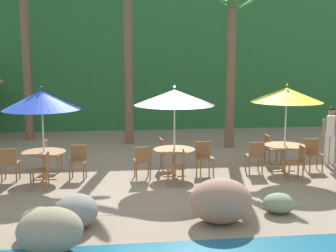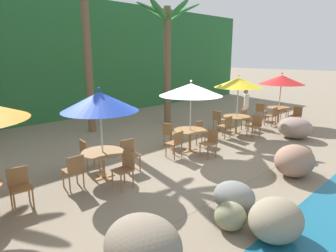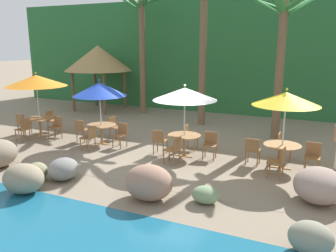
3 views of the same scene
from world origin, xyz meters
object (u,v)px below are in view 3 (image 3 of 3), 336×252
(chair_white_left, at_px, (159,140))
(palapa_hut, at_px, (98,58))
(chair_yellow_left, at_px, (253,149))
(palm_tree_nearest, at_px, (142,34))
(chair_yellow_right, at_px, (279,161))
(palm_tree_second, at_px, (204,28))
(chair_white_right, at_px, (174,149))
(chair_orange_right, at_px, (24,128))
(umbrella_blue, at_px, (100,89))
(umbrella_yellow, at_px, (286,99))
(chair_yellow_inland, at_px, (282,144))
(chair_white_inland, at_px, (189,135))
(chair_blue_left, at_px, (82,129))
(chair_blue_right, at_px, (90,136))
(chair_blue_seaward, at_px, (121,133))
(chair_yellow_seaward, at_px, (313,155))
(umbrella_orange, at_px, (36,81))
(chair_white_seaward, at_px, (210,143))
(dining_table_blue, at_px, (101,128))
(dining_table_orange, at_px, (40,121))
(palm_tree_third, at_px, (282,41))
(chair_orange_left, at_px, (23,122))
(chair_orange_seaward, at_px, (56,126))
(dining_table_white, at_px, (184,139))
(chair_orange_inland, at_px, (52,119))
(dining_table_yellow, at_px, (282,149))
(umbrella_white, at_px, (185,94))

(chair_white_left, relative_size, palapa_hut, 0.23)
(chair_yellow_left, distance_m, palm_tree_nearest, 9.86)
(chair_yellow_right, height_order, palm_tree_second, palm_tree_second)
(chair_white_left, bearing_deg, chair_white_right, -39.54)
(palm_tree_second, bearing_deg, palapa_hut, 169.68)
(chair_orange_right, height_order, chair_white_left, same)
(umbrella_blue, relative_size, umbrella_yellow, 1.00)
(chair_yellow_inland, bearing_deg, chair_white_inland, -176.72)
(chair_orange_right, xyz_separation_m, chair_white_left, (5.43, 0.69, 0.00))
(chair_blue_left, height_order, palm_tree_nearest, palm_tree_nearest)
(chair_white_left, relative_size, chair_yellow_left, 1.00)
(chair_blue_left, bearing_deg, chair_blue_right, -38.88)
(chair_blue_seaward, relative_size, palapa_hut, 0.23)
(chair_yellow_seaward, xyz_separation_m, chair_yellow_left, (-1.70, -0.15, 0.00))
(umbrella_orange, xyz_separation_m, chair_white_seaward, (7.13, 0.17, -1.74))
(chair_blue_seaward, relative_size, chair_white_left, 1.00)
(chair_blue_right, distance_m, chair_yellow_left, 5.53)
(dining_table_blue, bearing_deg, dining_table_orange, -178.63)
(chair_yellow_inland, xyz_separation_m, palm_tree_third, (-0.55, 2.60, 3.23))
(chair_orange_left, bearing_deg, chair_white_left, -0.62)
(chair_orange_right, distance_m, dining_table_blue, 3.07)
(chair_orange_seaward, xyz_separation_m, chair_white_seaward, (6.27, 0.18, 0.00))
(dining_table_white, relative_size, chair_yellow_seaward, 1.26)
(dining_table_blue, xyz_separation_m, chair_white_inland, (3.19, 0.76, -0.10))
(chair_orange_inland, relative_size, chair_orange_right, 1.00)
(dining_table_yellow, height_order, chair_yellow_inland, chair_yellow_inland)
(umbrella_white, distance_m, chair_yellow_left, 2.73)
(umbrella_blue, bearing_deg, dining_table_yellow, 0.80)
(dining_table_orange, xyz_separation_m, chair_white_right, (6.30, -0.86, -0.10))
(chair_orange_left, height_order, dining_table_white, chair_orange_left)
(chair_orange_right, height_order, chair_blue_right, same)
(dining_table_white, bearing_deg, dining_table_blue, 178.63)
(chair_yellow_right, bearing_deg, umbrella_blue, 173.23)
(chair_blue_left, distance_m, chair_blue_right, 1.23)
(chair_white_inland, xyz_separation_m, chair_white_right, (0.16, -1.70, 0.00))
(chair_orange_seaward, height_order, chair_white_seaward, same)
(chair_orange_left, bearing_deg, chair_white_seaward, 1.95)
(umbrella_blue, xyz_separation_m, palapa_hut, (-4.17, 5.78, 0.81))
(chair_white_right, bearing_deg, dining_table_yellow, 18.47)
(chair_orange_right, height_order, chair_yellow_right, same)
(chair_white_seaward, bearing_deg, chair_yellow_left, -4.05)
(umbrella_blue, height_order, chair_white_inland, umbrella_blue)
(umbrella_orange, distance_m, dining_table_orange, 1.63)
(chair_yellow_left, bearing_deg, chair_orange_inland, 174.95)
(umbrella_orange, relative_size, dining_table_yellow, 2.35)
(umbrella_white, height_order, chair_yellow_left, umbrella_white)
(chair_yellow_inland, distance_m, chair_yellow_left, 1.21)
(chair_blue_left, relative_size, chair_white_inland, 1.00)
(chair_white_inland, bearing_deg, chair_orange_inland, 179.90)
(umbrella_blue, bearing_deg, palm_tree_third, 31.46)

